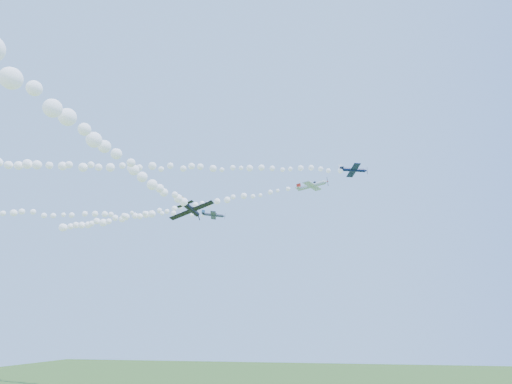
% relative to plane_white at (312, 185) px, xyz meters
% --- Properties ---
extents(plane_white, '(7.97, 8.46, 2.26)m').
position_rel_plane_white_xyz_m(plane_white, '(0.00, 0.00, 0.00)').
color(plane_white, silver).
extents(smoke_trail_white, '(83.69, 28.41, 3.30)m').
position_rel_plane_white_xyz_m(smoke_trail_white, '(-44.06, 13.90, -0.33)').
color(smoke_trail_white, white).
extents(plane_navy, '(7.12, 7.51, 2.44)m').
position_rel_plane_white_xyz_m(plane_navy, '(9.63, 1.81, 3.84)').
color(plane_navy, '#0D183C').
extents(smoke_trail_navy, '(82.53, 23.38, 2.80)m').
position_rel_plane_white_xyz_m(smoke_trail_navy, '(-33.64, -9.44, 3.64)').
color(smoke_trail_navy, white).
extents(plane_grey, '(6.64, 7.02, 2.62)m').
position_rel_plane_white_xyz_m(plane_grey, '(-27.65, 11.94, -2.68)').
color(plane_grey, '#353B4D').
extents(smoke_trail_grey, '(77.06, 22.88, 3.04)m').
position_rel_plane_white_xyz_m(smoke_trail_grey, '(-68.05, 0.87, -3.06)').
color(smoke_trail_grey, white).
extents(plane_black, '(7.72, 7.87, 2.96)m').
position_rel_plane_white_xyz_m(plane_black, '(-19.88, -25.87, -11.64)').
color(plane_black, black).
extents(smoke_trail_black, '(3.37, 78.01, 3.14)m').
position_rel_plane_white_xyz_m(smoke_trail_black, '(-19.60, -67.22, -11.89)').
color(smoke_trail_black, white).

